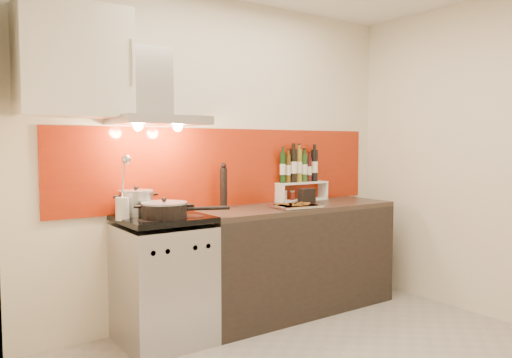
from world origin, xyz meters
TOP-DOWN VIEW (x-y plane):
  - back_wall at (0.00, 1.40)m, footprint 3.40×0.02m
  - left_wall at (-1.70, 0.00)m, footprint 0.02×2.80m
  - right_wall at (1.70, 0.00)m, footprint 0.02×2.80m
  - backsplash at (0.05, 1.39)m, footprint 3.00×0.02m
  - range_stove at (-0.70, 1.10)m, footprint 0.60×0.60m
  - counter at (0.50, 1.10)m, footprint 1.80×0.60m
  - range_hood at (-0.70, 1.24)m, footprint 0.62×0.50m
  - upper_cabinet at (-1.25, 1.22)m, footprint 0.70×0.35m
  - stock_pot at (-0.84, 1.23)m, footprint 0.24×0.24m
  - saute_pan at (-0.73, 0.99)m, footprint 0.58×0.34m
  - utensil_jar at (-0.98, 1.12)m, footprint 0.09×0.14m
  - pepper_mill at (-0.09, 1.28)m, footprint 0.06×0.06m
  - step_shelf at (0.75, 1.32)m, footprint 0.53×0.14m
  - caddy_box at (0.68, 1.16)m, footprint 0.16×0.07m
  - baking_tray at (0.40, 0.97)m, footprint 0.40×0.32m

SIDE VIEW (x-z plane):
  - range_stove at x=-0.70m, z-range -0.01..0.90m
  - counter at x=0.50m, z-range 0.00..0.90m
  - baking_tray at x=0.40m, z-range 0.90..0.93m
  - caddy_box at x=0.68m, z-range 0.89..1.03m
  - saute_pan at x=-0.73m, z-range 0.89..1.04m
  - stock_pot at x=-0.84m, z-range 0.89..1.10m
  - utensil_jar at x=-0.98m, z-range 0.81..1.25m
  - pepper_mill at x=-0.09m, z-range 0.89..1.26m
  - step_shelf at x=0.75m, z-range 0.89..1.36m
  - backsplash at x=0.05m, z-range 0.90..1.54m
  - back_wall at x=0.00m, z-range 0.00..2.60m
  - left_wall at x=-1.70m, z-range 0.00..2.60m
  - right_wall at x=1.70m, z-range 0.00..2.60m
  - range_hood at x=-0.70m, z-range 1.44..2.05m
  - upper_cabinet at x=-1.25m, z-range 1.59..2.31m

